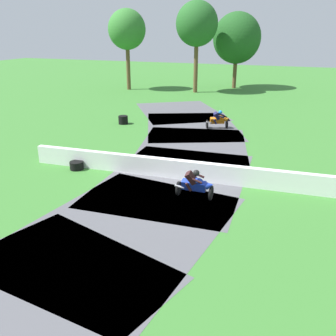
{
  "coord_description": "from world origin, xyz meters",
  "views": [
    {
      "loc": [
        5.34,
        -15.29,
        6.57
      ],
      "look_at": [
        -0.0,
        -1.14,
        0.9
      ],
      "focal_mm": 39.7,
      "sensor_mm": 36.0,
      "label": 1
    }
  ],
  "objects_px": {
    "motorcycle_chase_orange": "(218,120)",
    "tire_stack_mid_b": "(123,120)",
    "tire_stack_mid_a": "(77,165)",
    "motorcycle_lead_blue": "(196,184)"
  },
  "relations": [
    {
      "from": "motorcycle_chase_orange",
      "to": "tire_stack_mid_a",
      "type": "distance_m",
      "value": 11.5
    },
    {
      "from": "motorcycle_lead_blue",
      "to": "tire_stack_mid_b",
      "type": "bearing_deg",
      "value": 129.69
    },
    {
      "from": "motorcycle_lead_blue",
      "to": "tire_stack_mid_b",
      "type": "distance_m",
      "value": 13.63
    },
    {
      "from": "motorcycle_chase_orange",
      "to": "tire_stack_mid_a",
      "type": "height_order",
      "value": "motorcycle_chase_orange"
    },
    {
      "from": "motorcycle_chase_orange",
      "to": "motorcycle_lead_blue",
      "type": "bearing_deg",
      "value": -81.07
    },
    {
      "from": "motorcycle_lead_blue",
      "to": "tire_stack_mid_b",
      "type": "relative_size",
      "value": 2.42
    },
    {
      "from": "motorcycle_chase_orange",
      "to": "tire_stack_mid_a",
      "type": "bearing_deg",
      "value": -114.1
    },
    {
      "from": "motorcycle_lead_blue",
      "to": "tire_stack_mid_a",
      "type": "relative_size",
      "value": 2.49
    },
    {
      "from": "motorcycle_chase_orange",
      "to": "tire_stack_mid_a",
      "type": "relative_size",
      "value": 2.58
    },
    {
      "from": "motorcycle_chase_orange",
      "to": "tire_stack_mid_b",
      "type": "height_order",
      "value": "motorcycle_chase_orange"
    }
  ]
}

